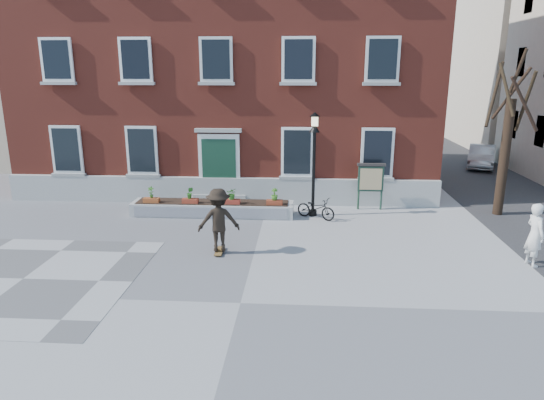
# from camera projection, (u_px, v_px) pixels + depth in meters

# --- Properties ---
(ground) EXTENTS (100.00, 100.00, 0.00)m
(ground) POSITION_uv_depth(u_px,v_px,m) (240.00, 303.00, 11.65)
(ground) COLOR gray
(ground) RESTS_ON ground
(checker_patch) EXTENTS (6.00, 6.00, 0.01)m
(checker_patch) POSITION_uv_depth(u_px,v_px,m) (23.00, 279.00, 12.99)
(checker_patch) COLOR #515154
(checker_patch) RESTS_ON ground
(bicycle) EXTENTS (1.62, 1.24, 0.82)m
(bicycle) POSITION_uv_depth(u_px,v_px,m) (316.00, 208.00, 18.13)
(bicycle) COLOR black
(bicycle) RESTS_ON ground
(parked_car) EXTENTS (2.60, 4.10, 1.28)m
(parked_car) POSITION_uv_depth(u_px,v_px,m) (481.00, 156.00, 27.60)
(parked_car) COLOR silver
(parked_car) RESTS_ON ground
(bystander) EXTENTS (0.56, 0.74, 1.83)m
(bystander) POSITION_uv_depth(u_px,v_px,m) (535.00, 235.00, 13.68)
(bystander) COLOR white
(bystander) RESTS_ON ground
(brick_building) EXTENTS (18.40, 10.85, 12.60)m
(brick_building) POSITION_uv_depth(u_px,v_px,m) (234.00, 51.00, 23.59)
(brick_building) COLOR maroon
(brick_building) RESTS_ON ground
(planter_assembly) EXTENTS (6.20, 1.12, 1.15)m
(planter_assembly) POSITION_uv_depth(u_px,v_px,m) (213.00, 207.00, 18.60)
(planter_assembly) COLOR #B5B5B0
(planter_assembly) RESTS_ON ground
(bare_tree) EXTENTS (1.83, 1.83, 6.16)m
(bare_tree) POSITION_uv_depth(u_px,v_px,m) (506.00, 143.00, 18.06)
(bare_tree) COLOR black
(bare_tree) RESTS_ON ground
(lamp_post) EXTENTS (0.40, 0.40, 3.93)m
(lamp_post) POSITION_uv_depth(u_px,v_px,m) (314.00, 150.00, 17.97)
(lamp_post) COLOR black
(lamp_post) RESTS_ON ground
(notice_board) EXTENTS (1.10, 0.16, 1.87)m
(notice_board) POSITION_uv_depth(u_px,v_px,m) (371.00, 179.00, 19.11)
(notice_board) COLOR #1B3724
(notice_board) RESTS_ON ground
(skateboarder) EXTENTS (1.38, 0.96, 2.03)m
(skateboarder) POSITION_uv_depth(u_px,v_px,m) (219.00, 220.00, 14.56)
(skateboarder) COLOR brown
(skateboarder) RESTS_ON ground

